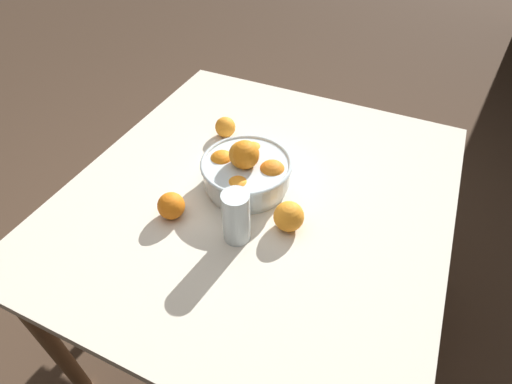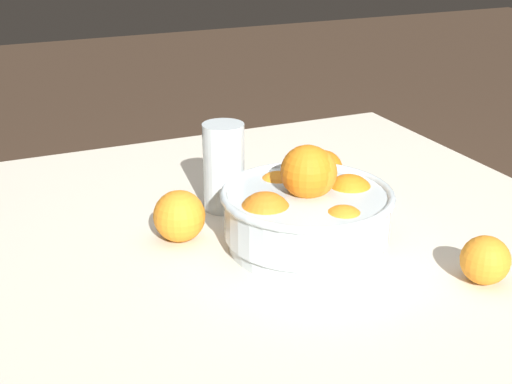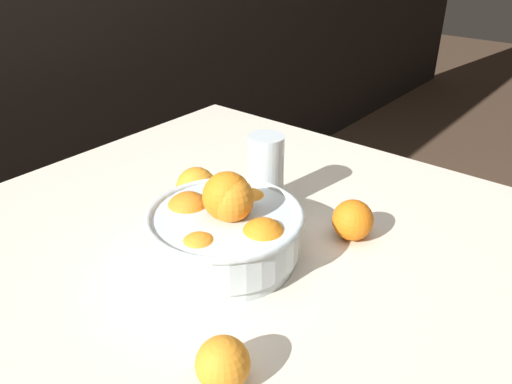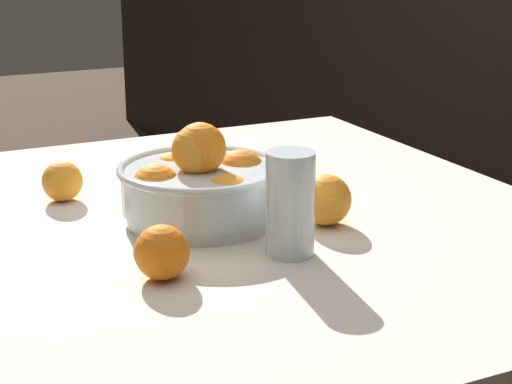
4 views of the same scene
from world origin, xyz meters
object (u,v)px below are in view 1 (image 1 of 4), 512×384
at_px(orange_loose_near_bowl, 171,206).
at_px(orange_loose_aside, 289,216).
at_px(juice_glass, 236,219).
at_px(orange_loose_front, 225,127).
at_px(fruit_bowl, 246,170).

bearing_deg(orange_loose_near_bowl, orange_loose_aside, 106.85).
bearing_deg(orange_loose_near_bowl, juice_glass, 91.55).
relative_size(orange_loose_near_bowl, orange_loose_front, 1.08).
height_order(juice_glass, orange_loose_aside, juice_glass).
relative_size(fruit_bowl, orange_loose_front, 3.81).
bearing_deg(juice_glass, orange_loose_front, -148.64).
xyz_separation_m(juice_glass, orange_loose_near_bowl, (0.01, -0.19, -0.03)).
bearing_deg(fruit_bowl, orange_loose_front, -138.77).
distance_m(fruit_bowl, orange_loose_near_bowl, 0.23).
height_order(fruit_bowl, orange_loose_near_bowl, fruit_bowl).
distance_m(fruit_bowl, juice_glass, 0.19).
xyz_separation_m(orange_loose_front, orange_loose_aside, (0.30, 0.34, 0.01)).
distance_m(orange_loose_near_bowl, orange_loose_front, 0.39).
bearing_deg(orange_loose_aside, orange_loose_front, -130.97).
bearing_deg(orange_loose_front, fruit_bowl, 41.23).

